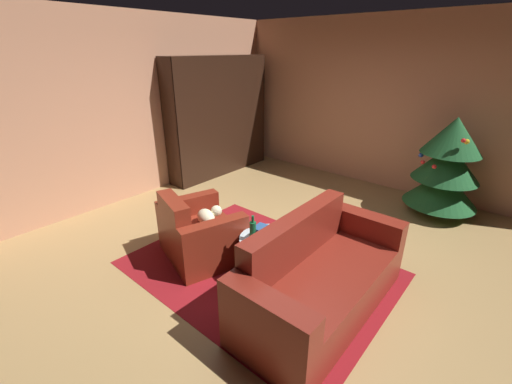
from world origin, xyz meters
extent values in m
plane|color=#A98652|center=(0.00, 0.00, 0.00)|extent=(6.97, 6.97, 0.00)
cube|color=tan|center=(0.00, 2.93, 1.39)|extent=(5.91, 0.06, 2.77)
cube|color=tan|center=(-2.93, 0.00, 1.39)|extent=(0.06, 5.93, 2.77)
cube|color=maroon|center=(-0.04, -0.40, 0.00)|extent=(2.72, 2.05, 0.01)
cube|color=black|center=(-2.49, 1.56, 1.07)|extent=(0.03, 2.20, 2.14)
cube|color=black|center=(-2.68, 2.65, 1.07)|extent=(0.40, 0.03, 2.14)
cube|color=black|center=(-2.68, 0.48, 1.07)|extent=(0.40, 0.03, 2.14)
cube|color=black|center=(-2.68, 1.56, 0.01)|extent=(0.37, 2.15, 0.03)
cube|color=black|center=(-2.68, 1.56, 0.37)|extent=(0.37, 2.15, 0.03)
cube|color=black|center=(-2.68, 1.56, 0.72)|extent=(0.37, 2.15, 0.02)
cube|color=black|center=(-2.68, 1.56, 1.07)|extent=(0.37, 2.15, 0.02)
cube|color=black|center=(-2.68, 1.56, 1.42)|extent=(0.37, 2.15, 0.02)
cube|color=black|center=(-2.68, 1.56, 1.78)|extent=(0.37, 2.15, 0.02)
cube|color=black|center=(-2.68, 1.56, 2.13)|extent=(0.37, 2.15, 0.03)
cube|color=black|center=(-2.83, 1.56, 1.01)|extent=(0.05, 0.90, 0.56)
cube|color=black|center=(-2.81, 1.56, 1.01)|extent=(0.03, 0.93, 0.59)
cube|color=navy|center=(-2.75, 2.58, 0.17)|extent=(0.24, 0.05, 0.28)
cube|color=#855A91|center=(-2.74, 2.52, 0.12)|extent=(0.25, 0.05, 0.18)
cube|color=gold|center=(-2.74, 2.47, 0.12)|extent=(0.25, 0.04, 0.19)
cube|color=#C0B090|center=(-2.72, 2.42, 0.15)|extent=(0.30, 0.04, 0.25)
cube|color=#ABAF90|center=(-2.75, 2.38, 0.17)|extent=(0.24, 0.03, 0.30)
cube|color=gold|center=(-2.77, 2.34, 0.14)|extent=(0.18, 0.05, 0.22)
cube|color=gold|center=(-2.75, 2.28, 0.14)|extent=(0.22, 0.04, 0.24)
cube|color=#483529|center=(-2.75, 2.59, 0.47)|extent=(0.22, 0.03, 0.19)
cube|color=purple|center=(-2.75, 2.54, 0.48)|extent=(0.23, 0.04, 0.21)
cube|color=#2B794A|center=(-2.76, 2.50, 0.51)|extent=(0.21, 0.03, 0.27)
cube|color=#B5AD90|center=(-2.78, 2.46, 0.49)|extent=(0.18, 0.04, 0.23)
cube|color=#BF391B|center=(-2.73, 2.42, 0.51)|extent=(0.27, 0.03, 0.26)
cube|color=#9A3F91|center=(-2.76, 2.37, 0.48)|extent=(0.22, 0.05, 0.20)
cube|color=#40361D|center=(-2.73, 2.31, 0.49)|extent=(0.27, 0.05, 0.22)
cube|color=#3B8E45|center=(-2.75, 2.26, 0.52)|extent=(0.23, 0.04, 0.28)
cube|color=#187586|center=(-2.76, 2.21, 0.49)|extent=(0.22, 0.03, 0.22)
cube|color=#2A5597|center=(-2.73, 2.58, 1.54)|extent=(0.28, 0.04, 0.21)
cube|color=red|center=(-2.77, 2.53, 1.54)|extent=(0.20, 0.05, 0.21)
cube|color=red|center=(-2.75, 2.48, 1.56)|extent=(0.23, 0.04, 0.24)
cube|color=orange|center=(-2.76, 2.43, 1.56)|extent=(0.21, 0.05, 0.24)
cube|color=#A4A791|center=(-2.73, 2.38, 1.59)|extent=(0.28, 0.03, 0.30)
cube|color=#8F4E9D|center=(-2.77, 2.35, 1.54)|extent=(0.19, 0.03, 0.21)
cube|color=orange|center=(-2.75, 2.59, 1.89)|extent=(0.24, 0.04, 0.19)
cube|color=#C33929|center=(-2.73, 2.54, 1.93)|extent=(0.27, 0.04, 0.28)
cube|color=#8B4F98|center=(-2.73, 2.50, 1.91)|extent=(0.26, 0.03, 0.24)
cube|color=#7E4FA3|center=(-2.73, 2.46, 1.90)|extent=(0.27, 0.04, 0.23)
cube|color=#B42C20|center=(-2.76, 2.41, 1.92)|extent=(0.21, 0.03, 0.27)
cube|color=teal|center=(-2.73, 2.37, 1.89)|extent=(0.27, 0.03, 0.20)
cube|color=red|center=(-2.76, 2.33, 1.88)|extent=(0.20, 0.03, 0.19)
cube|color=teal|center=(-2.73, 2.29, 1.89)|extent=(0.27, 0.04, 0.20)
cube|color=maroon|center=(-0.72, -0.63, 0.19)|extent=(0.81, 0.91, 0.38)
cube|color=maroon|center=(-0.81, -0.91, 0.59)|extent=(0.63, 0.34, 0.41)
cube|color=maroon|center=(-0.36, -0.74, 0.30)|extent=(0.37, 0.77, 0.61)
cube|color=maroon|center=(-1.08, -0.51, 0.30)|extent=(0.37, 0.77, 0.61)
ellipsoid|color=beige|center=(-0.71, -0.55, 0.47)|extent=(0.32, 0.26, 0.18)
sphere|color=beige|center=(-0.66, -0.43, 0.53)|extent=(0.13, 0.13, 0.13)
cube|color=maroon|center=(0.80, -0.49, 0.21)|extent=(0.81, 1.46, 0.43)
cube|color=maroon|center=(0.48, -0.49, 0.65)|extent=(0.18, 1.45, 0.45)
cube|color=maroon|center=(0.80, -1.32, 0.34)|extent=(0.81, 0.20, 0.67)
cube|color=maroon|center=(0.80, 0.33, 0.34)|extent=(0.81, 0.20, 0.67)
cylinder|color=black|center=(0.29, -0.44, 0.22)|extent=(0.04, 0.04, 0.45)
cylinder|color=black|center=(0.03, -0.29, 0.22)|extent=(0.04, 0.04, 0.45)
cylinder|color=black|center=(0.05, -0.59, 0.22)|extent=(0.04, 0.04, 0.45)
cylinder|color=silver|center=(0.12, -0.43, 0.46)|extent=(0.61, 0.61, 0.02)
cube|color=#487347|center=(0.06, -0.50, 0.48)|extent=(0.16, 0.17, 0.02)
cube|color=#315384|center=(0.07, -0.49, 0.50)|extent=(0.23, 0.14, 0.02)
cube|color=gray|center=(0.07, -0.49, 0.52)|extent=(0.24, 0.20, 0.02)
cube|color=#4A8351|center=(0.07, -0.48, 0.54)|extent=(0.20, 0.15, 0.02)
cube|color=#BA3630|center=(0.06, -0.48, 0.56)|extent=(0.17, 0.17, 0.02)
cube|color=#274B81|center=(0.07, -0.48, 0.59)|extent=(0.17, 0.17, 0.03)
cylinder|color=#17572F|center=(0.02, -0.57, 0.57)|extent=(0.07, 0.07, 0.21)
cylinder|color=#17572F|center=(0.02, -0.57, 0.71)|extent=(0.03, 0.03, 0.07)
cylinder|color=brown|center=(1.09, 2.34, 0.08)|extent=(0.08, 0.08, 0.17)
cone|color=#1B5227|center=(1.09, 2.34, 0.42)|extent=(0.98, 0.98, 0.50)
cone|color=#1B5227|center=(1.09, 2.34, 0.80)|extent=(0.88, 0.88, 0.50)
cone|color=#1B5227|center=(1.09, 2.34, 1.17)|extent=(0.78, 0.78, 0.50)
sphere|color=red|center=(0.95, 2.66, 0.71)|extent=(0.05, 0.05, 0.05)
sphere|color=red|center=(1.25, 2.07, 1.18)|extent=(0.06, 0.06, 0.06)
sphere|color=red|center=(1.00, 1.99, 0.80)|extent=(0.06, 0.06, 0.06)
sphere|color=yellow|center=(0.94, 2.66, 0.73)|extent=(0.07, 0.07, 0.07)
sphere|color=blue|center=(0.76, 2.18, 0.87)|extent=(0.07, 0.07, 0.07)
sphere|color=yellow|center=(1.28, 2.09, 1.17)|extent=(0.07, 0.07, 0.07)
sphere|color=red|center=(0.83, 2.09, 0.80)|extent=(0.06, 0.06, 0.06)
camera|label=1|loc=(1.93, -2.75, 2.25)|focal=23.36mm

